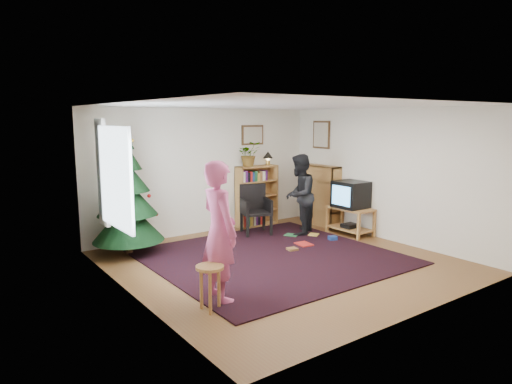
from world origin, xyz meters
TOP-DOWN VIEW (x-y plane):
  - floor at (0.00, 0.00)m, footprint 5.00×5.00m
  - ceiling at (0.00, 0.00)m, footprint 5.00×5.00m
  - wall_back at (0.00, 2.50)m, footprint 5.00×0.02m
  - wall_front at (0.00, -2.50)m, footprint 5.00×0.02m
  - wall_left at (-2.50, 0.00)m, footprint 0.02×5.00m
  - wall_right at (2.50, 0.00)m, footprint 0.02×5.00m
  - rug at (0.00, 0.30)m, footprint 3.80×3.60m
  - window_pane at (-2.47, 0.60)m, footprint 0.04×1.20m
  - curtain at (-2.43, 1.30)m, footprint 0.06×0.35m
  - picture_back at (1.15, 2.48)m, footprint 0.55×0.03m
  - picture_right at (2.48, 1.75)m, footprint 0.03×0.50m
  - christmas_tree at (-1.85, 1.91)m, footprint 1.20×1.20m
  - bookshelf_back at (1.16, 2.34)m, footprint 0.95×0.30m
  - bookshelf_right at (2.34, 1.59)m, footprint 0.30×0.95m
  - tv_stand at (2.22, 0.61)m, footprint 0.51×0.91m
  - crt_tv at (2.22, 0.61)m, footprint 0.56×0.60m
  - armchair at (0.69, 1.82)m, footprint 0.69×0.70m
  - stool at (-1.91, -0.96)m, footprint 0.34×0.34m
  - person_standing at (-1.63, -0.73)m, footprint 0.47×0.68m
  - person_by_chair at (1.39, 1.21)m, footprint 0.99×0.94m
  - potted_plant at (0.96, 2.34)m, footprint 0.57×0.53m
  - table_lamp at (1.46, 2.34)m, footprint 0.22×0.22m
  - floor_clutter at (1.14, 0.69)m, footprint 1.26×0.99m

SIDE VIEW (x-z plane):
  - floor at x=0.00m, z-range 0.00..0.00m
  - rug at x=0.00m, z-range 0.00..0.02m
  - floor_clutter at x=1.14m, z-range 0.00..0.08m
  - tv_stand at x=2.22m, z-range 0.05..0.60m
  - stool at x=-1.91m, z-range 0.15..0.72m
  - armchair at x=0.69m, z-range 0.04..1.03m
  - bookshelf_back at x=1.16m, z-range 0.01..1.31m
  - bookshelf_right at x=2.34m, z-range 0.01..1.31m
  - person_by_chair at x=1.39m, z-range 0.00..1.61m
  - crt_tv at x=2.22m, z-range 0.55..1.08m
  - person_standing at x=-1.63m, z-range 0.00..1.79m
  - christmas_tree at x=-1.85m, z-range -0.18..2.00m
  - wall_back at x=0.00m, z-range 0.00..2.50m
  - wall_front at x=0.00m, z-range 0.00..2.50m
  - wall_left at x=-2.50m, z-range 0.00..2.50m
  - wall_right at x=2.50m, z-range 0.00..2.50m
  - table_lamp at x=1.46m, z-range 1.35..1.65m
  - window_pane at x=-2.47m, z-range 0.80..2.20m
  - curtain at x=-2.43m, z-range 0.70..2.30m
  - potted_plant at x=0.96m, z-range 1.30..1.82m
  - picture_back at x=1.15m, z-range 1.74..2.16m
  - picture_right at x=2.48m, z-range 1.65..2.25m
  - ceiling at x=0.00m, z-range 2.50..2.50m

